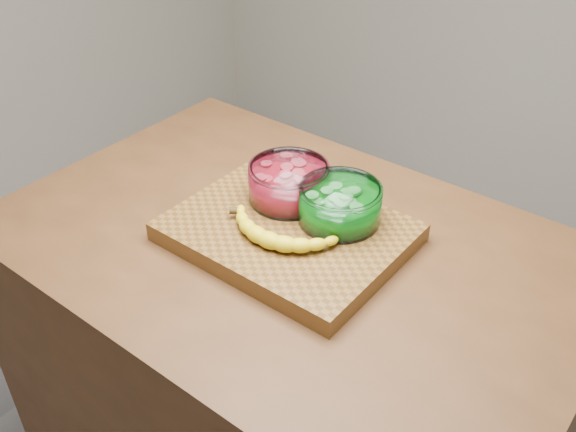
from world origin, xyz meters
The scene contains 5 objects.
counter centered at (0.00, 0.00, 0.45)m, with size 1.20×0.80×0.90m, color #4D2E17.
cutting_board centered at (0.00, 0.00, 0.92)m, with size 0.45×0.35×0.04m, color brown.
bowl_red centered at (-0.06, 0.07, 0.98)m, with size 0.17×0.17×0.08m.
bowl_green centered at (0.07, 0.07, 0.98)m, with size 0.17×0.17×0.08m.
banana centered at (0.01, -0.05, 0.96)m, with size 0.26×0.13×0.04m, color yellow, non-canonical shape.
Camera 1 is at (0.64, -0.82, 1.69)m, focal length 40.00 mm.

